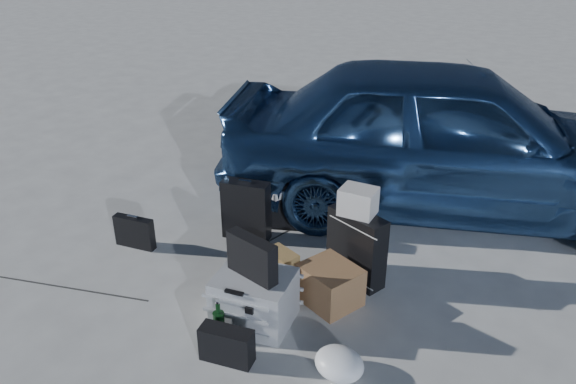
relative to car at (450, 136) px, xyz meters
The scene contains 16 objects.
ground 2.85m from the car, 106.57° to the right, with size 60.00×60.00×0.00m, color beige.
car is the anchor object (origin of this frame).
pelican_case 2.72m from the car, 102.61° to the right, with size 0.55×0.45×0.40m, color #9EA0A4.
laptop_bag 2.67m from the car, 102.89° to the right, with size 0.42×0.11×0.32m, color black.
briefcase 3.20m from the car, 132.74° to the right, with size 0.39×0.09×0.30m, color black.
suitcase_left 2.17m from the car, 129.95° to the right, with size 0.44×0.16×0.58m, color black.
suitcase_right 1.77m from the car, 96.28° to the right, with size 0.51×0.19×0.62m, color black.
white_carton 1.71m from the car, 96.63° to the right, with size 0.28×0.22×0.22m, color beige.
duffel_bag 1.88m from the car, 135.95° to the right, with size 0.69×0.29×0.34m, color black.
flat_box_white 1.83m from the car, 136.48° to the right, with size 0.38×0.28×0.07m, color beige.
flat_box_black 1.81m from the car, 135.91° to the right, with size 0.29×0.21×0.06m, color black.
kraft_bag 2.32m from the car, 106.08° to the right, with size 0.27×0.16×0.36m, color #A08245.
cardboard_box 2.19m from the car, 95.87° to the right, with size 0.43×0.37×0.32m, color #9A7243.
plastic_bag 2.85m from the car, 85.56° to the right, with size 0.34×0.29×0.19m, color white.
messenger_bag 3.15m from the car, 99.39° to the right, with size 0.37×0.14×0.26m, color black.
green_bottle 3.05m from the car, 103.05° to the right, with size 0.08×0.08×0.33m, color black.
Camera 1 is at (2.21, -2.71, 2.75)m, focal length 35.00 mm.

